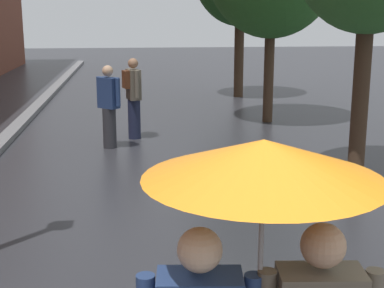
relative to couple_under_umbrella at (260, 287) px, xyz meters
The scene contains 4 objects.
kerb_strip 9.92m from the couple_under_umbrella, 109.06° to the left, with size 0.30×36.00×0.12m, color slate.
couple_under_umbrella is the anchor object (origin of this frame).
pedestrian_walking_midground 9.34m from the couple_under_umbrella, 93.52° to the left, with size 0.40×0.57×1.68m.
pedestrian_walking_far 8.60m from the couple_under_umbrella, 97.00° to the left, with size 0.46×0.43×1.61m.
Camera 1 is at (-0.56, -1.64, 2.62)m, focal length 52.80 mm.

